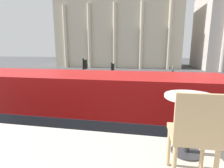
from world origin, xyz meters
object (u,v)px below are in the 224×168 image
object	(u,v)px
cafe_chair_0	(194,133)
pedestrian_black	(64,83)
traffic_light_near	(85,77)
car_white	(91,80)
traffic_light_mid	(112,74)
pedestrian_yellow	(137,83)
pedestrian_red	(67,87)
pedestrian_grey	(173,69)
double_decker_bus	(72,116)
cafe_dining_table	(190,112)
plaza_building_left	(119,32)

from	to	relation	value
cafe_chair_0	pedestrian_black	xyz separation A→B (m)	(-9.60, 17.23, -3.13)
traffic_light_near	car_white	size ratio (longest dim) A/B	0.98
traffic_light_mid	pedestrian_yellow	xyz separation A→B (m)	(2.53, 2.35, -1.31)
pedestrian_red	pedestrian_grey	size ratio (longest dim) A/B	0.97
double_decker_bus	cafe_dining_table	xyz separation A→B (m)	(3.32, -4.13, 1.89)
cafe_dining_table	traffic_light_mid	xyz separation A→B (m)	(-3.77, 15.75, -1.82)
cafe_chair_0	car_white	bearing A→B (deg)	107.28
traffic_light_mid	pedestrian_red	xyz separation A→B (m)	(-4.49, -1.34, -1.30)
pedestrian_yellow	pedestrian_red	bearing A→B (deg)	112.65
double_decker_bus	cafe_chair_0	world-z (taller)	cafe_chair_0
double_decker_bus	cafe_dining_table	size ratio (longest dim) A/B	15.57
pedestrian_black	pedestrian_grey	distance (m)	21.87
cafe_chair_0	pedestrian_red	distance (m)	17.31
plaza_building_left	pedestrian_grey	bearing A→B (deg)	-51.60
cafe_dining_table	pedestrian_grey	world-z (taller)	cafe_dining_table
car_white	double_decker_bus	bearing A→B (deg)	-127.39
cafe_chair_0	pedestrian_yellow	distance (m)	18.92
double_decker_bus	pedestrian_black	xyz separation A→B (m)	(-6.36, 12.58, -1.26)
car_white	cafe_dining_table	bearing A→B (deg)	-121.46
double_decker_bus	traffic_light_near	bearing A→B (deg)	108.25
cafe_chair_0	pedestrian_grey	world-z (taller)	cafe_chair_0
plaza_building_left	pedestrian_red	xyz separation A→B (m)	(-0.32, -34.82, -8.65)
pedestrian_black	plaza_building_left	bearing A→B (deg)	-157.19
double_decker_bus	cafe_chair_0	bearing A→B (deg)	-51.53
plaza_building_left	pedestrian_grey	xyz separation A→B (m)	(12.92, -16.30, -8.61)
cafe_dining_table	traffic_light_near	xyz separation A→B (m)	(-5.03, 10.66, -1.41)
pedestrian_yellow	cafe_chair_0	bearing A→B (deg)	178.51
pedestrian_yellow	car_white	bearing A→B (deg)	68.55
double_decker_bus	pedestrian_grey	xyz separation A→B (m)	(8.31, 28.81, -1.19)
traffic_light_near	pedestrian_red	distance (m)	5.24
cafe_dining_table	pedestrian_black	world-z (taller)	cafe_dining_table
traffic_light_mid	plaza_building_left	bearing A→B (deg)	97.10
traffic_light_near	double_decker_bus	bearing A→B (deg)	-75.37
double_decker_bus	plaza_building_left	bearing A→B (deg)	99.46
pedestrian_black	pedestrian_red	bearing A→B (deg)	57.83
double_decker_bus	plaza_building_left	xyz separation A→B (m)	(-4.62, 45.11, 7.42)
car_white	traffic_light_mid	bearing A→B (deg)	-100.82
plaza_building_left	traffic_light_near	distance (m)	39.31
traffic_light_near	traffic_light_mid	world-z (taller)	traffic_light_near
cafe_dining_table	plaza_building_left	bearing A→B (deg)	99.16
plaza_building_left	car_white	xyz separation A→B (m)	(0.56, -29.33, -8.90)
double_decker_bus	car_white	xyz separation A→B (m)	(-4.05, 15.78, -1.48)
cafe_chair_0	pedestrian_black	distance (m)	19.97
traffic_light_near	car_white	distance (m)	9.74
pedestrian_black	pedestrian_yellow	distance (m)	8.56
cafe_dining_table	car_white	distance (m)	21.49
double_decker_bus	pedestrian_grey	size ratio (longest dim) A/B	6.62
pedestrian_red	pedestrian_grey	world-z (taller)	pedestrian_grey
cafe_dining_table	pedestrian_red	bearing A→B (deg)	119.81
traffic_light_mid	pedestrian_grey	size ratio (longest dim) A/B	1.99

